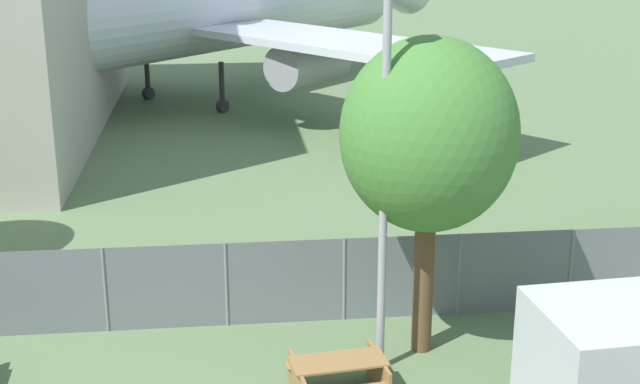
# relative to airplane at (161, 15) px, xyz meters

# --- Properties ---
(perimeter_fence) EXTENTS (56.07, 0.07, 1.90)m
(perimeter_fence) POSITION_rel_airplane_xyz_m (2.48, -22.05, -3.24)
(perimeter_fence) COLOR slate
(perimeter_fence) RESTS_ON ground
(airplane) EXTENTS (30.55, 31.90, 12.21)m
(airplane) POSITION_rel_airplane_xyz_m (0.00, 0.00, 0.00)
(airplane) COLOR silver
(airplane) RESTS_ON ground
(picnic_bench_open_grass) EXTENTS (1.91, 1.61, 0.76)m
(picnic_bench_open_grass) POSITION_rel_airplane_xyz_m (4.47, -25.28, -3.72)
(picnic_bench_open_grass) COLOR olive
(picnic_bench_open_grass) RESTS_ON ground
(tree_left_of_cabin) EXTENTS (3.43, 3.43, 6.41)m
(tree_left_of_cabin) POSITION_rel_airplane_xyz_m (6.41, -23.58, 0.30)
(tree_left_of_cabin) COLOR brown
(tree_left_of_cabin) RESTS_ON ground
(light_mast) EXTENTS (0.44, 0.44, 7.80)m
(light_mast) POSITION_rel_airplane_xyz_m (5.42, -24.29, 0.58)
(light_mast) COLOR #99999E
(light_mast) RESTS_ON ground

